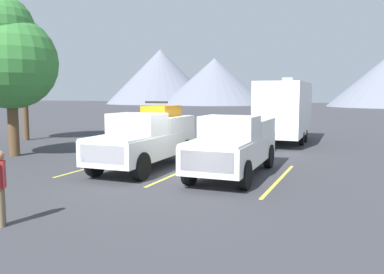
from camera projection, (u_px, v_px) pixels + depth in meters
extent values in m
plane|color=#38383D|center=(174.00, 175.00, 14.17)|extent=(240.00, 240.00, 0.00)
cube|color=white|center=(144.00, 145.00, 15.32)|extent=(2.13, 5.75, 0.86)
cube|color=white|center=(115.00, 139.00, 13.37)|extent=(1.95, 1.64, 0.08)
cube|color=white|center=(137.00, 124.00, 14.75)|extent=(1.91, 1.53, 0.83)
cube|color=slate|center=(129.00, 124.00, 14.20)|extent=(1.76, 0.28, 0.61)
cube|color=white|center=(162.00, 124.00, 16.66)|extent=(2.02, 2.67, 0.61)
cube|color=silver|center=(102.00, 155.00, 12.70)|extent=(1.69, 0.10, 0.60)
cylinder|color=black|center=(141.00, 166.00, 13.24)|extent=(0.30, 0.96, 0.96)
cylinder|color=black|center=(95.00, 163.00, 13.91)|extent=(0.30, 0.96, 0.96)
cylinder|color=black|center=(185.00, 151.00, 16.82)|extent=(0.30, 0.96, 0.96)
cylinder|color=black|center=(147.00, 149.00, 17.49)|extent=(0.30, 0.96, 0.96)
cube|color=orange|center=(161.00, 111.00, 16.60)|extent=(1.14, 1.71, 0.45)
cylinder|color=black|center=(165.00, 112.00, 15.90)|extent=(0.19, 0.44, 0.44)
cylinder|color=black|center=(145.00, 111.00, 16.23)|extent=(0.19, 0.44, 0.44)
cylinder|color=black|center=(177.00, 111.00, 16.97)|extent=(0.19, 0.44, 0.44)
cylinder|color=black|center=(158.00, 110.00, 17.30)|extent=(0.19, 0.44, 0.44)
cube|color=black|center=(156.00, 102.00, 16.12)|extent=(1.00, 0.10, 0.08)
cube|color=white|center=(233.00, 150.00, 14.04)|extent=(2.09, 5.77, 0.88)
cube|color=white|center=(215.00, 144.00, 12.09)|extent=(1.91, 1.65, 0.08)
cube|color=white|center=(230.00, 128.00, 13.47)|extent=(1.86, 1.53, 0.81)
cube|color=slate|center=(225.00, 128.00, 12.92)|extent=(1.72, 0.27, 0.60)
cube|color=white|center=(244.00, 127.00, 15.39)|extent=(1.97, 2.68, 0.59)
cube|color=silver|center=(207.00, 162.00, 11.42)|extent=(1.65, 0.10, 0.62)
cylinder|color=black|center=(245.00, 175.00, 11.97)|extent=(0.30, 0.92, 0.91)
cylinder|color=black|center=(190.00, 171.00, 12.62)|extent=(0.30, 0.92, 0.91)
cylinder|color=black|center=(269.00, 156.00, 15.56)|extent=(0.30, 0.92, 0.91)
cylinder|color=black|center=(225.00, 154.00, 16.21)|extent=(0.30, 0.92, 0.91)
cube|color=gold|center=(101.00, 165.00, 16.21)|extent=(0.12, 5.50, 0.01)
cube|color=gold|center=(182.00, 171.00, 14.79)|extent=(0.12, 5.50, 0.01)
cube|color=gold|center=(279.00, 180.00, 13.38)|extent=(0.12, 5.50, 0.01)
cube|color=white|center=(285.00, 108.00, 23.23)|extent=(2.58, 6.87, 3.02)
cube|color=brown|center=(264.00, 106.00, 23.66)|extent=(0.17, 6.54, 0.24)
cube|color=silver|center=(288.00, 80.00, 23.99)|extent=(0.62, 0.71, 0.30)
cube|color=#333333|center=(272.00, 146.00, 19.71)|extent=(0.15, 1.20, 0.12)
cylinder|color=black|center=(302.00, 139.00, 22.24)|extent=(0.24, 0.76, 0.76)
cylinder|color=black|center=(263.00, 137.00, 23.06)|extent=(0.24, 0.76, 0.76)
cylinder|color=black|center=(305.00, 136.00, 23.75)|extent=(0.24, 0.76, 0.76)
cylinder|color=black|center=(268.00, 134.00, 24.57)|extent=(0.24, 0.76, 0.76)
cylinder|color=#726047|center=(3.00, 206.00, 8.75)|extent=(0.12, 0.12, 0.85)
cylinder|color=#726047|center=(1.00, 208.00, 8.58)|extent=(0.12, 0.12, 0.85)
cube|color=maroon|center=(0.00, 174.00, 8.59)|extent=(0.30, 0.32, 0.60)
cylinder|color=maroon|center=(1.00, 175.00, 8.72)|extent=(0.10, 0.10, 0.54)
cylinder|color=brown|center=(13.00, 121.00, 18.35)|extent=(0.48, 0.48, 3.26)
sphere|color=#387F38|center=(10.00, 62.00, 18.05)|extent=(4.26, 4.26, 4.26)
sphere|color=#387F38|center=(0.00, 28.00, 17.66)|extent=(2.98, 2.98, 2.98)
cylinder|color=brown|center=(25.00, 109.00, 24.65)|extent=(0.37, 0.37, 3.84)
sphere|color=#286B2D|center=(23.00, 63.00, 24.34)|extent=(3.82, 3.82, 3.82)
sphere|color=#286B2D|center=(14.00, 40.00, 23.94)|extent=(2.67, 2.67, 2.67)
cone|color=slate|center=(160.00, 77.00, 114.56)|extent=(31.15, 31.15, 15.65)
cone|color=slate|center=(214.00, 81.00, 105.64)|extent=(28.11, 28.11, 12.32)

